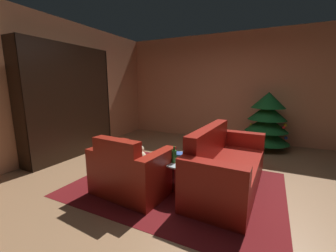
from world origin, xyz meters
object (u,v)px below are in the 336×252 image
(armchair_red, at_px, (131,172))
(bottle_on_table, at_px, (174,156))
(bookshelf_unit, at_px, (74,102))
(book_stack_on_table, at_px, (181,157))
(couch_red, at_px, (226,167))
(decorated_tree, at_px, (267,121))
(coffee_table, at_px, (184,162))

(armchair_red, xyz_separation_m, bottle_on_table, (0.53, 0.23, 0.23))
(bookshelf_unit, height_order, book_stack_on_table, bookshelf_unit)
(bottle_on_table, bearing_deg, book_stack_on_table, 70.21)
(couch_red, bearing_deg, book_stack_on_table, -146.66)
(couch_red, height_order, bottle_on_table, couch_red)
(armchair_red, distance_m, bottle_on_table, 0.63)
(decorated_tree, bearing_deg, book_stack_on_table, -110.41)
(bookshelf_unit, xyz_separation_m, armchair_red, (2.04, -0.89, -0.80))
(bookshelf_unit, relative_size, armchair_red, 2.15)
(bookshelf_unit, bearing_deg, armchair_red, -23.53)
(coffee_table, bearing_deg, couch_red, 30.70)
(book_stack_on_table, bearing_deg, decorated_tree, 69.59)
(bottle_on_table, bearing_deg, bookshelf_unit, 165.67)
(bottle_on_table, bearing_deg, decorated_tree, 69.62)
(armchair_red, relative_size, couch_red, 0.55)
(book_stack_on_table, bearing_deg, bookshelf_unit, 168.51)
(coffee_table, bearing_deg, bookshelf_unit, 169.75)
(couch_red, height_order, decorated_tree, decorated_tree)
(couch_red, relative_size, book_stack_on_table, 8.11)
(coffee_table, xyz_separation_m, book_stack_on_table, (-0.03, -0.05, 0.09))
(bottle_on_table, bearing_deg, couch_red, 39.39)
(book_stack_on_table, bearing_deg, coffee_table, 59.61)
(bookshelf_unit, xyz_separation_m, bottle_on_table, (2.57, -0.66, -0.57))
(bookshelf_unit, relative_size, book_stack_on_table, 9.63)
(book_stack_on_table, height_order, bottle_on_table, bottle_on_table)
(armchair_red, height_order, decorated_tree, decorated_tree)
(book_stack_on_table, height_order, decorated_tree, decorated_tree)
(bookshelf_unit, xyz_separation_m, decorated_tree, (3.60, 2.12, -0.45))
(couch_red, xyz_separation_m, decorated_tree, (0.45, 2.30, 0.35))
(decorated_tree, bearing_deg, bookshelf_unit, -149.51)
(bookshelf_unit, height_order, bottle_on_table, bookshelf_unit)
(coffee_table, bearing_deg, decorated_tree, 69.81)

